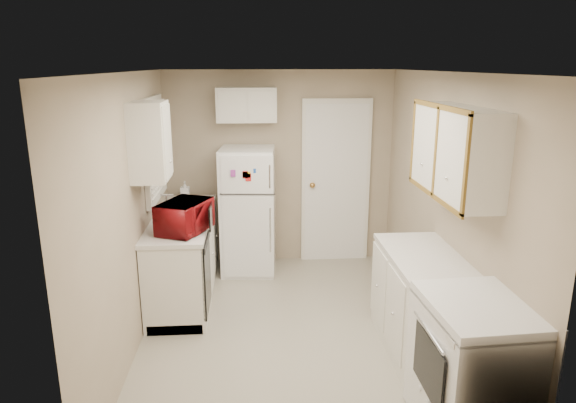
{
  "coord_description": "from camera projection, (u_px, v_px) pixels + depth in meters",
  "views": [
    {
      "loc": [
        -0.35,
        -4.38,
        2.47
      ],
      "look_at": [
        0.0,
        0.5,
        1.15
      ],
      "focal_mm": 32.0,
      "sensor_mm": 36.0,
      "label": 1
    }
  ],
  "objects": [
    {
      "name": "floor",
      "position": [
        292.0,
        332.0,
        4.88
      ],
      "size": [
        3.8,
        3.8,
        0.0
      ],
      "primitive_type": "plane",
      "color": "#B5AE9D",
      "rests_on": "ground"
    },
    {
      "name": "ceiling",
      "position": [
        292.0,
        72.0,
        4.26
      ],
      "size": [
        3.8,
        3.8,
        0.0
      ],
      "primitive_type": "plane",
      "color": "white",
      "rests_on": "floor"
    },
    {
      "name": "wall_left",
      "position": [
        132.0,
        214.0,
        4.47
      ],
      "size": [
        3.8,
        3.8,
        0.0
      ],
      "primitive_type": "plane",
      "color": "tan",
      "rests_on": "floor"
    },
    {
      "name": "wall_right",
      "position": [
        445.0,
        208.0,
        4.67
      ],
      "size": [
        3.8,
        3.8,
        0.0
      ],
      "primitive_type": "plane",
      "color": "tan",
      "rests_on": "floor"
    },
    {
      "name": "wall_back",
      "position": [
        280.0,
        169.0,
        6.4
      ],
      "size": [
        2.8,
        2.8,
        0.0
      ],
      "primitive_type": "plane",
      "color": "tan",
      "rests_on": "floor"
    },
    {
      "name": "wall_front",
      "position": [
        320.0,
        309.0,
        2.74
      ],
      "size": [
        2.8,
        2.8,
        0.0
      ],
      "primitive_type": "plane",
      "color": "tan",
      "rests_on": "floor"
    },
    {
      "name": "left_counter",
      "position": [
        184.0,
        256.0,
        5.55
      ],
      "size": [
        0.6,
        1.8,
        0.9
      ],
      "primitive_type": "cube",
      "color": "silver",
      "rests_on": "floor"
    },
    {
      "name": "dishwasher",
      "position": [
        207.0,
        274.0,
        4.99
      ],
      "size": [
        0.03,
        0.58,
        0.72
      ],
      "primitive_type": "cube",
      "color": "black",
      "rests_on": "floor"
    },
    {
      "name": "sink",
      "position": [
        184.0,
        216.0,
        5.59
      ],
      "size": [
        0.54,
        0.74,
        0.16
      ],
      "primitive_type": "cube",
      "color": "gray",
      "rests_on": "left_counter"
    },
    {
      "name": "microwave",
      "position": [
        185.0,
        217.0,
        4.91
      ],
      "size": [
        0.61,
        0.49,
        0.36
      ],
      "primitive_type": "imported",
      "rotation": [
        0.0,
        0.0,
        1.17
      ],
      "color": "maroon",
      "rests_on": "left_counter"
    },
    {
      "name": "soap_bottle",
      "position": [
        185.0,
        191.0,
        6.11
      ],
      "size": [
        0.1,
        0.1,
        0.22
      ],
      "primitive_type": "imported",
      "rotation": [
        0.0,
        0.0,
        -0.03
      ],
      "color": "silver",
      "rests_on": "left_counter"
    },
    {
      "name": "window_blinds",
      "position": [
        155.0,
        149.0,
        5.38
      ],
      "size": [
        0.1,
        0.98,
        1.08
      ],
      "primitive_type": "cube",
      "color": "silver",
      "rests_on": "wall_left"
    },
    {
      "name": "upper_cabinet_left",
      "position": [
        150.0,
        142.0,
        4.54
      ],
      "size": [
        0.3,
        0.45,
        0.7
      ],
      "primitive_type": "cube",
      "color": "silver",
      "rests_on": "wall_left"
    },
    {
      "name": "refrigerator",
      "position": [
        248.0,
        211.0,
        6.14
      ],
      "size": [
        0.67,
        0.66,
        1.52
      ],
      "primitive_type": "cube",
      "rotation": [
        0.0,
        0.0,
        -0.08
      ],
      "color": "white",
      "rests_on": "floor"
    },
    {
      "name": "cabinet_over_fridge",
      "position": [
        246.0,
        105.0,
        6.02
      ],
      "size": [
        0.7,
        0.3,
        0.4
      ],
      "primitive_type": "cube",
      "color": "silver",
      "rests_on": "wall_back"
    },
    {
      "name": "interior_door",
      "position": [
        336.0,
        182.0,
        6.46
      ],
      "size": [
        0.86,
        0.06,
        2.08
      ],
      "primitive_type": "cube",
      "color": "white",
      "rests_on": "floor"
    },
    {
      "name": "right_counter",
      "position": [
        438.0,
        326.0,
        4.07
      ],
      "size": [
        0.6,
        2.0,
        0.9
      ],
      "primitive_type": "cube",
      "color": "silver",
      "rests_on": "floor"
    },
    {
      "name": "stove",
      "position": [
        474.0,
        368.0,
        3.44
      ],
      "size": [
        0.7,
        0.84,
        0.98
      ],
      "primitive_type": "cube",
      "rotation": [
        0.0,
        0.0,
        0.05
      ],
      "color": "white",
      "rests_on": "floor"
    },
    {
      "name": "upper_cabinet_right",
      "position": [
        456.0,
        152.0,
        4.02
      ],
      "size": [
        0.3,
        1.2,
        0.7
      ],
      "primitive_type": "cube",
      "color": "silver",
      "rests_on": "wall_right"
    }
  ]
}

